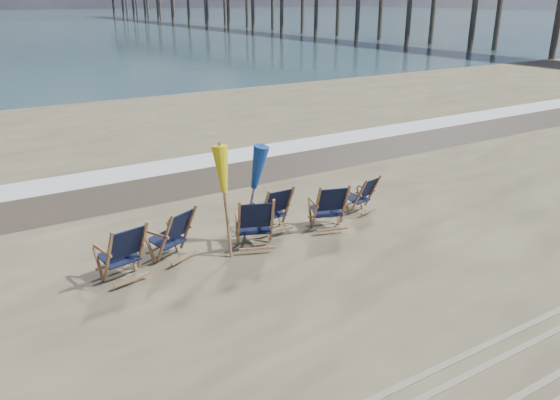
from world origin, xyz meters
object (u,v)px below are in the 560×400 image
(beach_chair_0, at_px, (143,248))
(umbrella_blue, at_px, (251,171))
(beach_chair_2, at_px, (272,223))
(beach_chair_4, at_px, (345,206))
(umbrella_yellow, at_px, (225,176))
(beach_chair_3, at_px, (288,207))
(beach_chair_1, at_px, (189,229))
(beach_chair_5, at_px, (373,192))

(beach_chair_0, height_order, umbrella_blue, umbrella_blue)
(beach_chair_2, bearing_deg, beach_chair_0, 15.74)
(beach_chair_0, relative_size, beach_chair_4, 1.02)
(beach_chair_2, bearing_deg, umbrella_yellow, 3.75)
(umbrella_yellow, bearing_deg, beach_chair_3, 13.57)
(beach_chair_0, bearing_deg, beach_chair_2, 162.97)
(beach_chair_1, distance_m, beach_chair_4, 3.23)
(beach_chair_0, distance_m, beach_chair_1, 1.05)
(umbrella_blue, bearing_deg, beach_chair_4, -16.74)
(umbrella_blue, bearing_deg, beach_chair_1, 177.95)
(beach_chair_4, distance_m, umbrella_blue, 2.15)
(beach_chair_3, xyz_separation_m, umbrella_yellow, (-1.60, -0.39, 1.04))
(beach_chair_3, bearing_deg, beach_chair_4, 146.71)
(beach_chair_4, distance_m, beach_chair_5, 1.35)
(umbrella_blue, bearing_deg, beach_chair_0, -172.38)
(beach_chair_2, relative_size, beach_chair_3, 1.08)
(beach_chair_2, xyz_separation_m, umbrella_blue, (-0.11, 0.57, 0.90))
(beach_chair_0, xyz_separation_m, beach_chair_1, (0.99, 0.36, -0.02))
(beach_chair_2, distance_m, beach_chair_3, 1.02)
(beach_chair_1, height_order, umbrella_yellow, umbrella_yellow)
(beach_chair_1, xyz_separation_m, beach_chair_4, (3.18, -0.61, 0.01))
(beach_chair_5, distance_m, umbrella_yellow, 3.96)
(beach_chair_5, bearing_deg, beach_chair_3, -14.89)
(beach_chair_4, xyz_separation_m, beach_chair_5, (1.23, 0.55, -0.09))
(umbrella_yellow, bearing_deg, beach_chair_1, 150.55)
(beach_chair_0, distance_m, umbrella_yellow, 1.89)
(beach_chair_5, bearing_deg, beach_chair_0, -9.12)
(beach_chair_1, bearing_deg, umbrella_blue, 153.63)
(beach_chair_1, height_order, beach_chair_4, beach_chair_4)
(beach_chair_0, height_order, beach_chair_1, beach_chair_0)
(beach_chair_0, relative_size, umbrella_blue, 0.56)
(beach_chair_0, bearing_deg, beach_chair_4, 165.59)
(beach_chair_2, distance_m, umbrella_yellow, 1.32)
(beach_chair_1, bearing_deg, beach_chair_2, 132.50)
(beach_chair_1, xyz_separation_m, beach_chair_2, (1.43, -0.61, 0.03))
(beach_chair_2, height_order, umbrella_yellow, umbrella_yellow)
(beach_chair_3, height_order, umbrella_yellow, umbrella_yellow)
(beach_chair_3, bearing_deg, umbrella_blue, 6.22)
(beach_chair_2, xyz_separation_m, umbrella_yellow, (-0.82, 0.27, 1.00))
(umbrella_blue, bearing_deg, beach_chair_5, -0.25)
(beach_chair_2, height_order, umbrella_blue, umbrella_blue)
(beach_chair_1, relative_size, beach_chair_4, 0.98)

